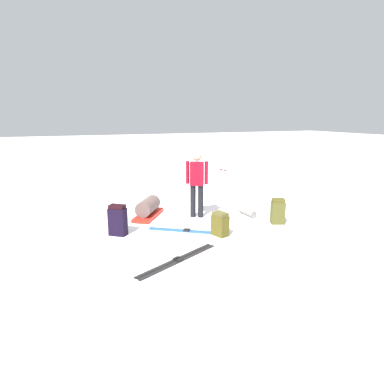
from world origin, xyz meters
name	(u,v)px	position (x,y,z in m)	size (l,w,h in m)	color
ground_plane	(192,218)	(0.00, 0.00, 0.00)	(80.00, 80.00, 0.00)	white
skier_standing	(197,181)	(-0.07, 0.17, 0.95)	(0.36, 0.51, 1.70)	black
ski_pair_near	(187,231)	(0.88, -0.50, 0.01)	(1.18, 1.59, 0.05)	#2F5FAB
ski_pair_far	(178,260)	(2.28, -1.24, 0.01)	(1.00, 1.82, 0.05)	black
backpack_large_dark	(118,220)	(0.49, -1.99, 0.34)	(0.41, 0.43, 0.69)	black
backpack_bright	(220,224)	(1.40, 0.08, 0.26)	(0.41, 0.33, 0.53)	#4E4717
backpack_small_spare	(278,211)	(1.20, 1.77, 0.31)	(0.33, 0.38, 0.63)	#4B491F
ski_poles_planted_near	(223,193)	(0.60, 0.56, 0.75)	(0.20, 0.11, 1.35)	#BBB7BE
gear_sled	(148,208)	(-0.59, -1.00, 0.22)	(1.29, 1.08, 0.49)	red
sleeping_mat_rolled	(248,212)	(0.33, 1.47, 0.09)	(0.18, 0.18, 0.55)	gray
thermos_bottle	(124,199)	(-2.22, -1.29, 0.13)	(0.07, 0.07, 0.26)	#B8BCC3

